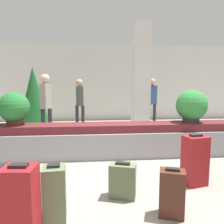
% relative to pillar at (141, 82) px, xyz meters
% --- Properties ---
extents(ground_plane, '(18.00, 18.00, 0.00)m').
position_rel_pillar_xyz_m(ground_plane, '(-0.97, -2.96, -1.60)').
color(ground_plane, gray).
extents(back_wall, '(18.00, 0.06, 3.20)m').
position_rel_pillar_xyz_m(back_wall, '(-0.97, 3.28, 0.00)').
color(back_wall, silver).
rests_on(back_wall, ground_plane).
extents(carousel, '(6.95, 0.71, 0.70)m').
position_rel_pillar_xyz_m(carousel, '(-0.97, -1.57, -1.27)').
color(carousel, gray).
rests_on(carousel, ground_plane).
extents(pillar, '(0.46, 0.46, 3.20)m').
position_rel_pillar_xyz_m(pillar, '(0.00, 0.00, 0.00)').
color(pillar, silver).
rests_on(pillar, ground_plane).
extents(suitcase_0, '(0.33, 0.28, 0.58)m').
position_rel_pillar_xyz_m(suitcase_0, '(-0.49, -3.83, -1.32)').
color(suitcase_0, '#472319').
rests_on(suitcase_0, ground_plane).
extents(suitcase_1, '(0.27, 0.28, 0.65)m').
position_rel_pillar_xyz_m(suitcase_1, '(-1.83, -3.77, -1.29)').
color(suitcase_1, '#5B6647').
rests_on(suitcase_1, ground_plane).
extents(suitcase_2, '(0.40, 0.30, 0.49)m').
position_rel_pillar_xyz_m(suitcase_2, '(-1.00, -3.36, -1.37)').
color(suitcase_2, '#5B6647').
rests_on(suitcase_2, ground_plane).
extents(suitcase_3, '(0.38, 0.32, 0.79)m').
position_rel_pillar_xyz_m(suitcase_3, '(0.16, -3.07, -1.22)').
color(suitcase_3, maroon).
rests_on(suitcase_3, ground_plane).
extents(suitcase_5, '(0.34, 0.30, 0.77)m').
position_rel_pillar_xyz_m(suitcase_5, '(-2.12, -4.04, -1.23)').
color(suitcase_5, maroon).
rests_on(suitcase_5, ground_plane).
extents(potted_plant_0, '(0.63, 0.63, 0.68)m').
position_rel_pillar_xyz_m(potted_plant_0, '(-3.00, -1.51, -0.56)').
color(potted_plant_0, '#4C2319').
rests_on(potted_plant_0, carousel).
extents(potted_plant_1, '(0.68, 0.68, 0.72)m').
position_rel_pillar_xyz_m(potted_plant_1, '(0.79, -1.55, -0.55)').
color(potted_plant_1, '#2D2D2D').
rests_on(potted_plant_1, carousel).
extents(traveler_0, '(0.37, 0.32, 1.73)m').
position_rel_pillar_xyz_m(traveler_0, '(0.73, 1.40, -0.56)').
color(traveler_0, '#282833').
rests_on(traveler_0, ground_plane).
extents(traveler_1, '(0.31, 0.36, 1.70)m').
position_rel_pillar_xyz_m(traveler_1, '(-1.80, 1.25, -0.58)').
color(traveler_1, '#282833').
rests_on(traveler_1, ground_plane).
extents(traveler_2, '(0.31, 0.36, 1.81)m').
position_rel_pillar_xyz_m(traveler_2, '(-2.66, -0.00, -0.50)').
color(traveler_2, '#282833').
rests_on(traveler_2, ground_plane).
extents(decorated_tree, '(1.01, 1.01, 2.08)m').
position_rel_pillar_xyz_m(decorated_tree, '(-3.26, 1.05, -0.47)').
color(decorated_tree, '#4C331E').
rests_on(decorated_tree, ground_plane).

